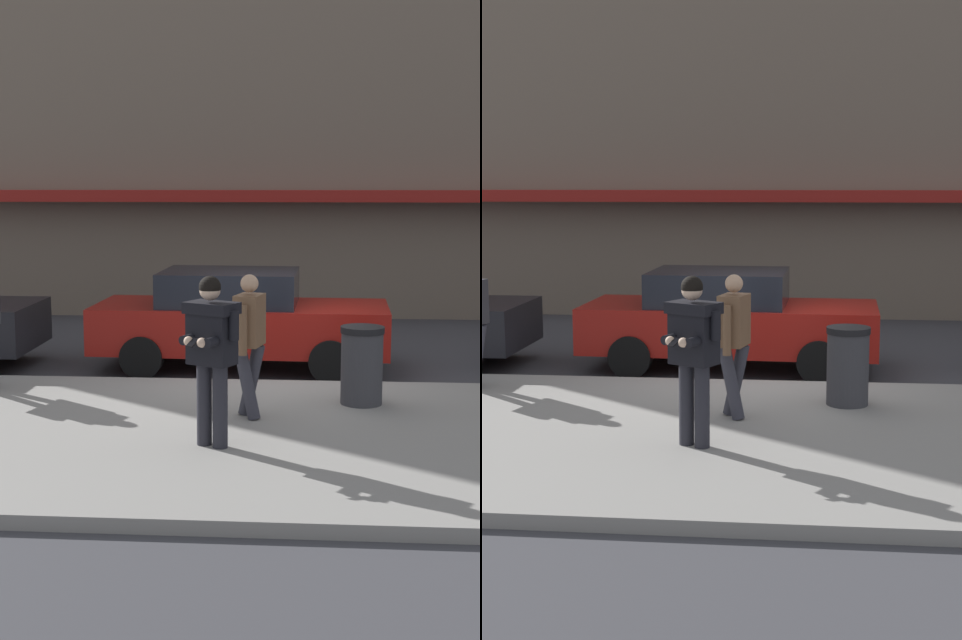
# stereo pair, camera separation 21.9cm
# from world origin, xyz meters

# --- Properties ---
(ground_plane) EXTENTS (80.00, 80.00, 0.00)m
(ground_plane) POSITION_xyz_m (0.00, 0.00, 0.00)
(ground_plane) COLOR #3D3D42
(sidewalk) EXTENTS (32.00, 5.30, 0.14)m
(sidewalk) POSITION_xyz_m (1.00, -2.85, 0.07)
(sidewalk) COLOR gray
(sidewalk) RESTS_ON ground
(curb_paint_line) EXTENTS (28.00, 0.12, 0.01)m
(curb_paint_line) POSITION_xyz_m (1.00, 0.05, 0.00)
(curb_paint_line) COLOR silver
(curb_paint_line) RESTS_ON ground
(parked_sedan_mid) EXTENTS (4.56, 2.05, 1.54)m
(parked_sedan_mid) POSITION_xyz_m (-0.63, 1.18, 0.79)
(parked_sedan_mid) COLOR maroon
(parked_sedan_mid) RESTS_ON ground
(man_texting_on_phone) EXTENTS (0.63, 0.65, 1.81)m
(man_texting_on_phone) POSITION_xyz_m (-0.56, -3.42, 1.25)
(man_texting_on_phone) COLOR #23232B
(man_texting_on_phone) RESTS_ON sidewalk
(pedestrian_dark_coat) EXTENTS (0.39, 0.59, 1.70)m
(pedestrian_dark_coat) POSITION_xyz_m (-0.24, -2.21, 1.11)
(pedestrian_dark_coat) COLOR #33333D
(pedestrian_dark_coat) RESTS_ON sidewalk
(trash_bin) EXTENTS (0.55, 0.55, 0.98)m
(trash_bin) POSITION_xyz_m (1.12, -1.47, 0.63)
(trash_bin) COLOR #38383D
(trash_bin) RESTS_ON sidewalk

